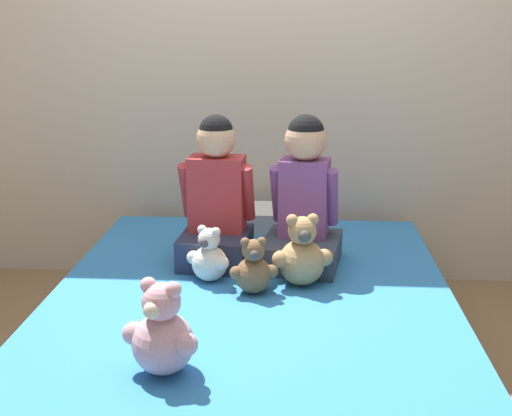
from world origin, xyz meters
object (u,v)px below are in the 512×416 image
(teddy_bear_held_by_left_child, at_px, (209,258))
(teddy_bear_at_foot_of_bed, at_px, (162,334))
(bed, at_px, (252,334))
(child_on_left, at_px, (216,201))
(teddy_bear_between_children, at_px, (253,270))
(teddy_bear_held_by_right_child, at_px, (302,255))
(child_on_right, at_px, (304,202))
(pillow_at_headboard, at_px, (263,218))

(teddy_bear_held_by_left_child, height_order, teddy_bear_at_foot_of_bed, teddy_bear_at_foot_of_bed)
(bed, height_order, child_on_left, child_on_left)
(teddy_bear_between_children, bearing_deg, teddy_bear_held_by_right_child, 16.58)
(child_on_left, distance_m, teddy_bear_held_by_right_child, 0.49)
(bed, relative_size, teddy_bear_between_children, 8.63)
(child_on_left, bearing_deg, teddy_bear_held_by_left_child, -86.45)
(child_on_left, distance_m, child_on_right, 0.40)
(teddy_bear_held_by_left_child, relative_size, teddy_bear_at_foot_of_bed, 0.77)
(teddy_bear_held_by_left_child, distance_m, teddy_bear_between_children, 0.23)
(teddy_bear_at_foot_of_bed, bearing_deg, bed, 89.93)
(pillow_at_headboard, bearing_deg, teddy_bear_held_by_right_child, -74.96)
(child_on_right, xyz_separation_m, pillow_at_headboard, (-0.21, 0.50, -0.23))
(child_on_left, bearing_deg, teddy_bear_held_by_right_child, -29.31)
(child_on_left, height_order, teddy_bear_held_by_right_child, child_on_left)
(bed, height_order, teddy_bear_held_by_right_child, teddy_bear_held_by_right_child)
(teddy_bear_held_by_right_child, distance_m, pillow_at_headboard, 0.79)
(teddy_bear_between_children, bearing_deg, teddy_bear_held_by_left_child, 139.29)
(teddy_bear_held_by_right_child, bearing_deg, bed, -166.44)
(child_on_left, relative_size, teddy_bear_held_by_left_child, 2.78)
(bed, relative_size, teddy_bear_held_by_left_child, 8.42)
(teddy_bear_between_children, xyz_separation_m, teddy_bear_at_foot_of_bed, (-0.24, -0.64, 0.03))
(teddy_bear_held_by_right_child, height_order, teddy_bear_between_children, teddy_bear_held_by_right_child)
(teddy_bear_held_by_right_child, bearing_deg, teddy_bear_at_foot_of_bed, -131.33)
(teddy_bear_held_by_left_child, bearing_deg, pillow_at_headboard, 100.11)
(teddy_bear_at_foot_of_bed, bearing_deg, teddy_bear_between_children, 89.08)
(child_on_left, distance_m, pillow_at_headboard, 0.58)
(child_on_left, bearing_deg, bed, -57.86)
(bed, relative_size, pillow_at_headboard, 3.91)
(child_on_right, bearing_deg, child_on_left, -170.45)
(pillow_at_headboard, bearing_deg, child_on_left, -110.33)
(bed, xyz_separation_m, teddy_bear_held_by_right_child, (0.20, 0.09, 0.32))
(teddy_bear_between_children, relative_size, teddy_bear_at_foot_of_bed, 0.76)
(child_on_left, relative_size, teddy_bear_at_foot_of_bed, 2.15)
(child_on_left, xyz_separation_m, teddy_bear_held_by_left_child, (-0.00, -0.24, -0.18))
(teddy_bear_held_by_left_child, bearing_deg, child_on_right, 55.97)
(child_on_right, height_order, teddy_bear_between_children, child_on_right)
(bed, relative_size, child_on_right, 3.01)
(child_on_right, height_order, pillow_at_headboard, child_on_right)
(teddy_bear_between_children, height_order, pillow_at_headboard, teddy_bear_between_children)
(child_on_right, height_order, teddy_bear_held_by_right_child, child_on_right)
(teddy_bear_at_foot_of_bed, bearing_deg, pillow_at_headboard, 100.88)
(teddy_bear_held_by_left_child, relative_size, teddy_bear_held_by_right_child, 0.79)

